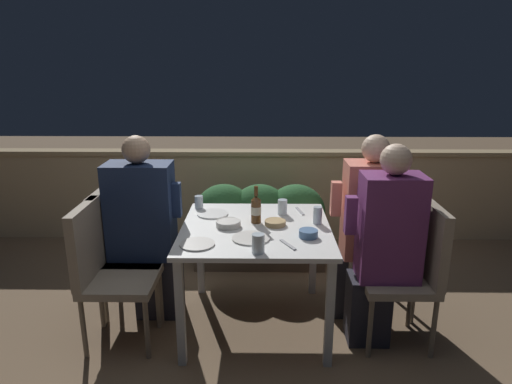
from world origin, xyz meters
TOP-DOWN VIEW (x-y plane):
  - ground_plane at (0.00, 0.00)m, footprint 16.00×16.00m
  - parapet_wall at (0.00, 1.66)m, footprint 9.00×0.18m
  - dining_table at (0.00, 0.00)m, footprint 0.99×1.00m
  - planter_hedge at (0.02, 0.98)m, footprint 1.16×0.47m
  - chair_left_near at (-0.97, -0.20)m, footprint 0.46×0.45m
  - chair_left_far at (-0.98, 0.14)m, footprint 0.46×0.45m
  - person_navy_jumper at (-0.77, 0.14)m, footprint 0.51×0.26m
  - chair_right_near at (1.02, -0.17)m, footprint 0.46×0.45m
  - person_purple_stripe at (0.81, -0.17)m, footprint 0.48×0.26m
  - chair_right_far at (0.98, 0.18)m, footprint 0.46×0.45m
  - person_coral_top at (0.77, 0.18)m, footprint 0.48×0.26m
  - beer_bottle at (0.00, 0.08)m, footprint 0.07×0.07m
  - plate_0 at (-0.03, -0.21)m, footprint 0.24×0.24m
  - plate_1 at (-0.32, 0.25)m, footprint 0.22×0.22m
  - plate_2 at (-0.35, -0.31)m, footprint 0.21×0.21m
  - bowl_0 at (0.33, -0.18)m, footprint 0.12×0.12m
  - bowl_1 at (-0.18, 0.01)m, footprint 0.17×0.17m
  - bowl_2 at (0.13, 0.03)m, footprint 0.14×0.14m
  - glass_cup_0 at (0.42, 0.07)m, footprint 0.06×0.06m
  - glass_cup_1 at (0.19, 0.26)m, footprint 0.07×0.07m
  - glass_cup_2 at (0.02, -0.42)m, footprint 0.07×0.07m
  - glass_cup_3 at (-0.43, 0.38)m, footprint 0.06×0.06m
  - fork_0 at (0.20, -0.31)m, footprint 0.10×0.16m
  - fork_1 at (0.32, 0.32)m, footprint 0.06×0.17m

SIDE VIEW (x-z plane):
  - ground_plane at x=0.00m, z-range 0.00..0.00m
  - planter_hedge at x=0.02m, z-range 0.04..0.79m
  - parapet_wall at x=0.00m, z-range 0.01..0.93m
  - chair_left_near at x=-0.97m, z-range 0.09..1.03m
  - chair_left_far at x=-0.98m, z-range 0.09..1.03m
  - chair_right_near at x=1.02m, z-range 0.09..1.03m
  - chair_right_far at x=0.98m, z-range 0.09..1.03m
  - dining_table at x=0.00m, z-range 0.28..1.01m
  - person_navy_jumper at x=-0.77m, z-range 0.00..1.32m
  - person_coral_top at x=0.77m, z-range 0.01..1.33m
  - person_purple_stripe at x=0.81m, z-range 0.01..1.33m
  - fork_0 at x=0.20m, z-range 0.73..0.74m
  - fork_1 at x=0.32m, z-range 0.73..0.74m
  - plate_0 at x=-0.03m, z-range 0.73..0.74m
  - plate_1 at x=-0.32m, z-range 0.73..0.74m
  - plate_2 at x=-0.35m, z-range 0.73..0.74m
  - bowl_2 at x=0.13m, z-range 0.74..0.77m
  - bowl_1 at x=-0.18m, z-range 0.74..0.78m
  - bowl_0 at x=0.33m, z-range 0.74..0.78m
  - glass_cup_3 at x=-0.43m, z-range 0.73..0.83m
  - glass_cup_1 at x=0.19m, z-range 0.73..0.84m
  - glass_cup_2 at x=0.02m, z-range 0.73..0.85m
  - glass_cup_0 at x=0.42m, z-range 0.73..0.85m
  - beer_bottle at x=0.00m, z-range 0.70..0.96m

